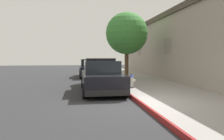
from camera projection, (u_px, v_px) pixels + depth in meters
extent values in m
cube|color=#2B2B2D|center=(54.00, 81.00, 17.07)|extent=(30.68, 60.00, 0.20)
cube|color=gray|center=(129.00, 77.00, 17.98)|extent=(3.75, 60.00, 0.16)
cube|color=maroon|center=(106.00, 78.00, 17.68)|extent=(0.08, 60.00, 0.16)
cube|color=gray|center=(206.00, 50.00, 15.12)|extent=(5.59, 24.53, 4.52)
cube|color=#473D33|center=(206.00, 14.00, 14.98)|extent=(5.83, 24.77, 0.36)
cube|color=black|center=(168.00, 46.00, 14.69)|extent=(0.06, 1.30, 1.10)
cube|color=black|center=(140.00, 50.00, 21.46)|extent=(0.06, 1.30, 1.10)
cube|color=black|center=(101.00, 80.00, 10.89)|extent=(1.84, 4.80, 0.76)
cube|color=black|center=(101.00, 67.00, 11.00)|extent=(1.64, 2.50, 0.60)
cube|color=black|center=(107.00, 93.00, 8.60)|extent=(1.76, 0.16, 0.24)
cube|color=black|center=(97.00, 80.00, 13.22)|extent=(1.76, 0.16, 0.24)
cylinder|color=black|center=(83.00, 82.00, 12.45)|extent=(0.22, 0.64, 0.64)
cylinder|color=black|center=(113.00, 81.00, 12.72)|extent=(0.22, 0.64, 0.64)
cylinder|color=black|center=(85.00, 91.00, 9.10)|extent=(0.22, 0.64, 0.64)
cylinder|color=black|center=(125.00, 90.00, 9.36)|extent=(0.22, 0.64, 0.64)
cube|color=black|center=(101.00, 60.00, 10.93)|extent=(1.48, 0.20, 0.12)
cube|color=red|center=(94.00, 60.00, 10.88)|extent=(0.44, 0.18, 0.11)
cube|color=#1E33E0|center=(108.00, 59.00, 10.98)|extent=(0.44, 0.18, 0.11)
cube|color=black|center=(91.00, 70.00, 19.06)|extent=(1.84, 4.80, 0.76)
cube|color=black|center=(90.00, 63.00, 19.17)|extent=(1.64, 2.50, 0.60)
cube|color=black|center=(92.00, 75.00, 16.77)|extent=(1.76, 0.16, 0.24)
cube|color=black|center=(89.00, 72.00, 21.39)|extent=(1.76, 0.16, 0.24)
cylinder|color=black|center=(80.00, 72.00, 20.63)|extent=(0.22, 0.64, 0.64)
cylinder|color=black|center=(99.00, 72.00, 20.89)|extent=(0.22, 0.64, 0.64)
cylinder|color=black|center=(81.00, 75.00, 17.27)|extent=(0.22, 0.64, 0.64)
cylinder|color=black|center=(102.00, 75.00, 17.53)|extent=(0.22, 0.64, 0.64)
cylinder|color=#4C4C51|center=(131.00, 87.00, 11.20)|extent=(0.32, 0.32, 0.06)
cylinder|color=silver|center=(131.00, 82.00, 11.19)|extent=(0.24, 0.24, 0.50)
cone|color=navy|center=(131.00, 76.00, 11.17)|extent=(0.28, 0.28, 0.14)
cylinder|color=#4C4C51|center=(131.00, 74.00, 11.16)|extent=(0.05, 0.05, 0.06)
cylinder|color=silver|center=(128.00, 81.00, 11.16)|extent=(0.10, 0.10, 0.10)
cylinder|color=silver|center=(135.00, 81.00, 11.21)|extent=(0.10, 0.10, 0.10)
cylinder|color=silver|center=(132.00, 82.00, 11.01)|extent=(0.13, 0.12, 0.13)
cylinder|color=brown|center=(127.00, 64.00, 15.52)|extent=(0.28, 0.28, 2.23)
sphere|color=#387A33|center=(127.00, 33.00, 15.39)|extent=(2.97, 2.97, 2.97)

